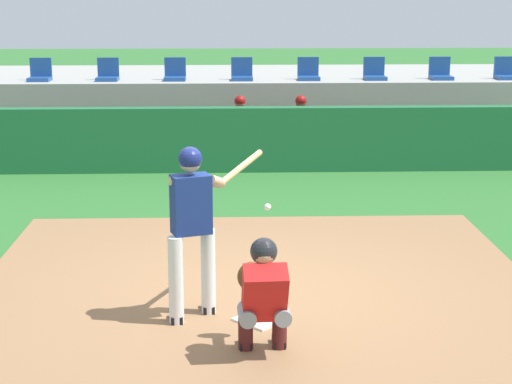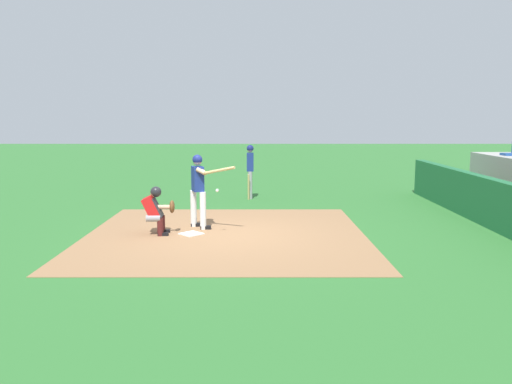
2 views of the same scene
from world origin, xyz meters
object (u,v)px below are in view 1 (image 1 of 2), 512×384
(stadium_seat_6, at_px, (375,73))
(stadium_seat_8, at_px, (506,73))
(batter_at_plate, at_px, (193,221))
(stadium_seat_5, at_px, (308,73))
(dugout_player_0, at_px, (240,128))
(stadium_seat_4, at_px, (242,74))
(stadium_seat_7, at_px, (440,73))
(home_plate, at_px, (261,319))
(dugout_player_1, at_px, (301,128))
(catcher_crouched, at_px, (263,292))
(stadium_seat_2, at_px, (108,74))
(stadium_seat_3, at_px, (175,74))
(stadium_seat_1, at_px, (40,74))

(stadium_seat_6, distance_m, stadium_seat_8, 2.89)
(batter_at_plate, relative_size, stadium_seat_5, 3.76)
(dugout_player_0, relative_size, stadium_seat_4, 2.71)
(stadium_seat_7, bearing_deg, home_plate, -113.06)
(dugout_player_1, distance_m, stadium_seat_4, 2.48)
(dugout_player_1, relative_size, stadium_seat_4, 2.71)
(batter_at_plate, xyz_separation_m, stadium_seat_4, (0.68, 10.06, 0.50))
(catcher_crouched, height_order, stadium_seat_6, stadium_seat_6)
(batter_at_plate, height_order, stadium_seat_5, stadium_seat_5)
(dugout_player_1, distance_m, stadium_seat_2, 4.58)
(stadium_seat_3, bearing_deg, batter_at_plate, -85.66)
(stadium_seat_2, xyz_separation_m, stadium_seat_4, (2.89, 0.00, 0.00))
(dugout_player_0, height_order, stadium_seat_7, stadium_seat_7)
(catcher_crouched, bearing_deg, stadium_seat_3, 97.42)
(dugout_player_0, xyz_separation_m, stadium_seat_5, (1.52, 2.03, 0.86))
(catcher_crouched, xyz_separation_m, stadium_seat_8, (5.80, 10.96, 0.93))
(home_plate, bearing_deg, stadium_seat_7, 66.94)
(stadium_seat_3, bearing_deg, dugout_player_1, -38.46)
(batter_at_plate, height_order, catcher_crouched, batter_at_plate)
(stadium_seat_7, height_order, stadium_seat_8, same)
(catcher_crouched, bearing_deg, stadium_seat_8, 62.14)
(stadium_seat_6, bearing_deg, dugout_player_0, -145.53)
(batter_at_plate, xyz_separation_m, stadium_seat_5, (2.12, 10.06, 0.50))
(dugout_player_0, relative_size, dugout_player_1, 1.00)
(stadium_seat_2, height_order, stadium_seat_3, same)
(stadium_seat_4, bearing_deg, home_plate, -90.00)
(catcher_crouched, distance_m, stadium_seat_4, 11.00)
(catcher_crouched, bearing_deg, dugout_player_0, 90.37)
(dugout_player_0, bearing_deg, stadium_seat_8, 19.17)
(catcher_crouched, height_order, stadium_seat_2, stadium_seat_2)
(stadium_seat_3, bearing_deg, dugout_player_0, -56.05)
(batter_at_plate, bearing_deg, dugout_player_1, 77.38)
(stadium_seat_1, relative_size, stadium_seat_8, 1.00)
(dugout_player_0, height_order, dugout_player_1, same)
(home_plate, distance_m, stadium_seat_3, 10.39)
(dugout_player_1, relative_size, stadium_seat_3, 2.71)
(stadium_seat_7, bearing_deg, stadium_seat_8, 0.00)
(dugout_player_0, height_order, stadium_seat_1, stadium_seat_1)
(stadium_seat_1, xyz_separation_m, stadium_seat_8, (10.11, 0.00, 0.00))
(catcher_crouched, distance_m, stadium_seat_1, 11.82)
(stadium_seat_2, distance_m, stadium_seat_8, 8.67)
(stadium_seat_8, bearing_deg, dugout_player_0, -160.83)
(dugout_player_1, distance_m, stadium_seat_3, 3.38)
(stadium_seat_7, bearing_deg, catcher_crouched, -111.65)
(home_plate, height_order, dugout_player_0, dugout_player_0)
(catcher_crouched, relative_size, stadium_seat_6, 3.70)
(batter_at_plate, relative_size, stadium_seat_3, 3.76)
(stadium_seat_4, xyz_separation_m, stadium_seat_6, (2.89, 0.00, 0.00))
(home_plate, bearing_deg, stadium_seat_4, 90.00)
(home_plate, bearing_deg, catcher_crouched, -91.26)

